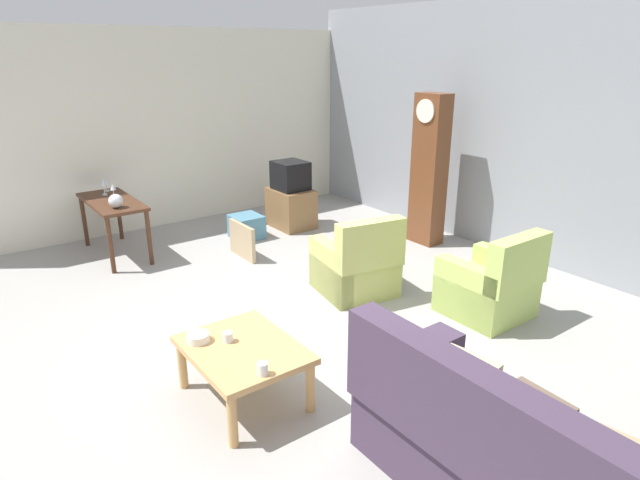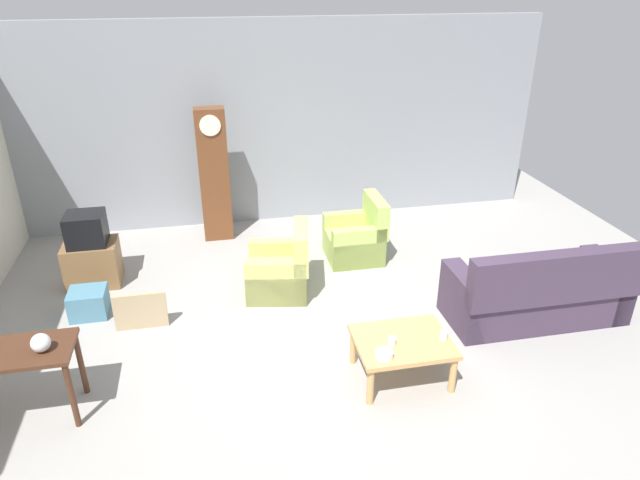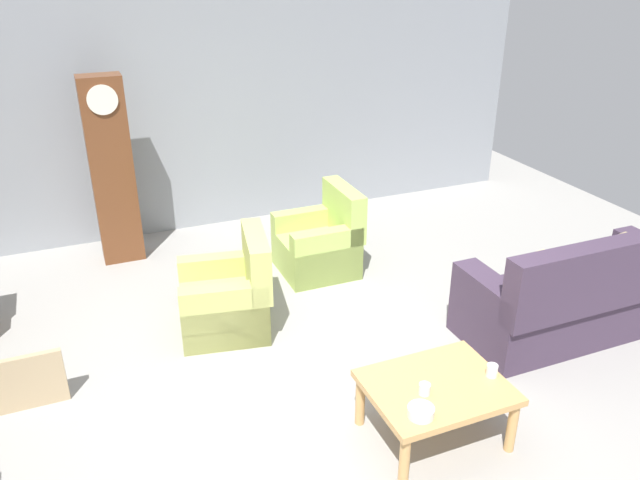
{
  "view_description": "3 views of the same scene",
  "coord_description": "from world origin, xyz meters",
  "px_view_note": "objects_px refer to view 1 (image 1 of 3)",
  "views": [
    {
      "loc": [
        3.7,
        -2.49,
        2.57
      ],
      "look_at": [
        -0.15,
        0.35,
        0.87
      ],
      "focal_mm": 30.2,
      "sensor_mm": 36.0,
      "label": 1
    },
    {
      "loc": [
        -1.25,
        -5.25,
        3.81
      ],
      "look_at": [
        -0.03,
        0.7,
        0.89
      ],
      "focal_mm": 31.58,
      "sensor_mm": 36.0,
      "label": 2
    },
    {
      "loc": [
        -1.59,
        -3.78,
        3.21
      ],
      "look_at": [
        0.31,
        0.8,
        0.88
      ],
      "focal_mm": 35.27,
      "sensor_mm": 36.0,
      "label": 3
    }
  ],
  "objects_px": {
    "tv_crt": "(290,175)",
    "armchair_olive_near": "(357,267)",
    "armchair_olive_far": "(491,288)",
    "wine_glass_short": "(113,188)",
    "couch_floral": "(520,470)",
    "console_table_dark": "(112,208)",
    "tv_stand_cabinet": "(291,208)",
    "wine_glass_mid": "(104,185)",
    "framed_picture_leaning": "(242,241)",
    "cup_blue_rimmed": "(228,337)",
    "cup_white_porcelain": "(263,369)",
    "glass_dome_cloche": "(116,201)",
    "storage_box_blue": "(247,227)",
    "bowl_white_stacked": "(198,338)",
    "coffee_table_wood": "(243,354)",
    "wine_glass_tall": "(106,182)",
    "grandfather_clock": "(429,170)"
  },
  "relations": [
    {
      "from": "coffee_table_wood",
      "to": "wine_glass_short",
      "type": "relative_size",
      "value": 5.58
    },
    {
      "from": "wine_glass_mid",
      "to": "framed_picture_leaning",
      "type": "bearing_deg",
      "value": 43.13
    },
    {
      "from": "wine_glass_short",
      "to": "armchair_olive_near",
      "type": "bearing_deg",
      "value": 30.04
    },
    {
      "from": "grandfather_clock",
      "to": "cup_blue_rimmed",
      "type": "xyz_separation_m",
      "value": [
        1.56,
        -3.87,
        -0.53
      ]
    },
    {
      "from": "grandfather_clock",
      "to": "storage_box_blue",
      "type": "distance_m",
      "value": 2.68
    },
    {
      "from": "tv_crt",
      "to": "wine_glass_short",
      "type": "distance_m",
      "value": 2.49
    },
    {
      "from": "couch_floral",
      "to": "console_table_dark",
      "type": "xyz_separation_m",
      "value": [
        -5.69,
        -0.52,
        0.28
      ]
    },
    {
      "from": "grandfather_clock",
      "to": "wine_glass_tall",
      "type": "height_order",
      "value": "grandfather_clock"
    },
    {
      "from": "cup_blue_rimmed",
      "to": "wine_glass_tall",
      "type": "bearing_deg",
      "value": 175.75
    },
    {
      "from": "wine_glass_short",
      "to": "wine_glass_mid",
      "type": "bearing_deg",
      "value": -154.67
    },
    {
      "from": "framed_picture_leaning",
      "to": "grandfather_clock",
      "type": "bearing_deg",
      "value": 67.21
    },
    {
      "from": "armchair_olive_near",
      "to": "tv_stand_cabinet",
      "type": "xyz_separation_m",
      "value": [
        -2.42,
        0.73,
        -0.01
      ]
    },
    {
      "from": "bowl_white_stacked",
      "to": "cup_blue_rimmed",
      "type": "bearing_deg",
      "value": 53.06
    },
    {
      "from": "tv_crt",
      "to": "armchair_olive_near",
      "type": "bearing_deg",
      "value": -16.88
    },
    {
      "from": "tv_crt",
      "to": "cup_white_porcelain",
      "type": "height_order",
      "value": "tv_crt"
    },
    {
      "from": "framed_picture_leaning",
      "to": "cup_white_porcelain",
      "type": "bearing_deg",
      "value": -26.12
    },
    {
      "from": "console_table_dark",
      "to": "wine_glass_tall",
      "type": "relative_size",
      "value": 6.76
    },
    {
      "from": "cup_blue_rimmed",
      "to": "tv_crt",
      "type": "bearing_deg",
      "value": 140.01
    },
    {
      "from": "couch_floral",
      "to": "glass_dome_cloche",
      "type": "xyz_separation_m",
      "value": [
        -5.29,
        -0.57,
        0.48
      ]
    },
    {
      "from": "wine_glass_tall",
      "to": "grandfather_clock",
      "type": "bearing_deg",
      "value": 54.44
    },
    {
      "from": "framed_picture_leaning",
      "to": "glass_dome_cloche",
      "type": "distance_m",
      "value": 1.61
    },
    {
      "from": "storage_box_blue",
      "to": "wine_glass_short",
      "type": "xyz_separation_m",
      "value": [
        -0.56,
        -1.63,
        0.69
      ]
    },
    {
      "from": "cup_white_porcelain",
      "to": "tv_stand_cabinet",
      "type": "bearing_deg",
      "value": 144.13
    },
    {
      "from": "armchair_olive_near",
      "to": "glass_dome_cloche",
      "type": "distance_m",
      "value": 3.06
    },
    {
      "from": "glass_dome_cloche",
      "to": "coffee_table_wood",
      "type": "bearing_deg",
      "value": -1.96
    },
    {
      "from": "framed_picture_leaning",
      "to": "storage_box_blue",
      "type": "xyz_separation_m",
      "value": [
        -0.65,
        0.42,
        -0.06
      ]
    },
    {
      "from": "storage_box_blue",
      "to": "bowl_white_stacked",
      "type": "bearing_deg",
      "value": -34.52
    },
    {
      "from": "couch_floral",
      "to": "cup_blue_rimmed",
      "type": "distance_m",
      "value": 2.2
    },
    {
      "from": "cup_blue_rimmed",
      "to": "wine_glass_mid",
      "type": "distance_m",
      "value": 3.95
    },
    {
      "from": "framed_picture_leaning",
      "to": "glass_dome_cloche",
      "type": "relative_size",
      "value": 3.48
    },
    {
      "from": "coffee_table_wood",
      "to": "cup_blue_rimmed",
      "type": "height_order",
      "value": "cup_blue_rimmed"
    },
    {
      "from": "framed_picture_leaning",
      "to": "wine_glass_tall",
      "type": "xyz_separation_m",
      "value": [
        -1.55,
        -1.2,
        0.64
      ]
    },
    {
      "from": "armchair_olive_far",
      "to": "console_table_dark",
      "type": "distance_m",
      "value": 4.74
    },
    {
      "from": "tv_crt",
      "to": "cup_blue_rimmed",
      "type": "bearing_deg",
      "value": -39.99
    },
    {
      "from": "armchair_olive_far",
      "to": "wine_glass_short",
      "type": "distance_m",
      "value": 4.84
    },
    {
      "from": "armchair_olive_far",
      "to": "bowl_white_stacked",
      "type": "height_order",
      "value": "armchair_olive_far"
    },
    {
      "from": "tv_stand_cabinet",
      "to": "armchair_olive_near",
      "type": "bearing_deg",
      "value": -16.88
    },
    {
      "from": "tv_stand_cabinet",
      "to": "cup_white_porcelain",
      "type": "relative_size",
      "value": 7.5
    },
    {
      "from": "armchair_olive_far",
      "to": "glass_dome_cloche",
      "type": "xyz_separation_m",
      "value": [
        -3.6,
        -2.57,
        0.53
      ]
    },
    {
      "from": "framed_picture_leaning",
      "to": "wine_glass_short",
      "type": "relative_size",
      "value": 3.48
    },
    {
      "from": "storage_box_blue",
      "to": "cup_blue_rimmed",
      "type": "distance_m",
      "value": 3.76
    },
    {
      "from": "tv_crt",
      "to": "coffee_table_wood",
      "type": "bearing_deg",
      "value": -38.32
    },
    {
      "from": "tv_crt",
      "to": "wine_glass_mid",
      "type": "bearing_deg",
      "value": -104.92
    },
    {
      "from": "storage_box_blue",
      "to": "wine_glass_tall",
      "type": "xyz_separation_m",
      "value": [
        -0.9,
        -1.62,
        0.71
      ]
    },
    {
      "from": "armchair_olive_far",
      "to": "framed_picture_leaning",
      "type": "relative_size",
      "value": 1.53
    },
    {
      "from": "tv_crt",
      "to": "wine_glass_short",
      "type": "height_order",
      "value": "tv_crt"
    },
    {
      "from": "tv_stand_cabinet",
      "to": "bowl_white_stacked",
      "type": "distance_m",
      "value": 4.27
    },
    {
      "from": "tv_stand_cabinet",
      "to": "couch_floral",
      "type": "bearing_deg",
      "value": -20.51
    },
    {
      "from": "armchair_olive_near",
      "to": "cup_white_porcelain",
      "type": "relative_size",
      "value": 10.14
    },
    {
      "from": "framed_picture_leaning",
      "to": "wine_glass_mid",
      "type": "height_order",
      "value": "wine_glass_mid"
    }
  ]
}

